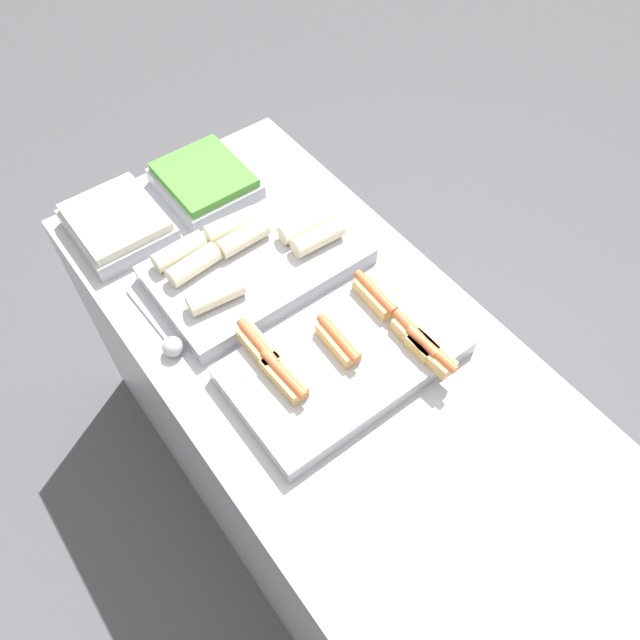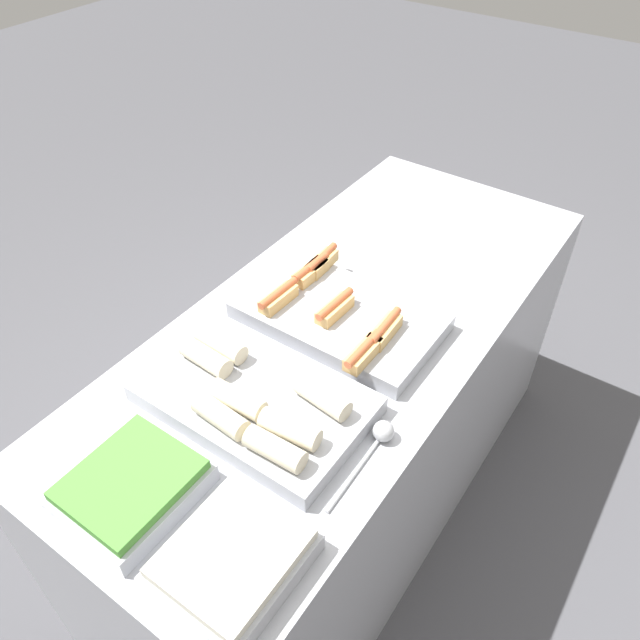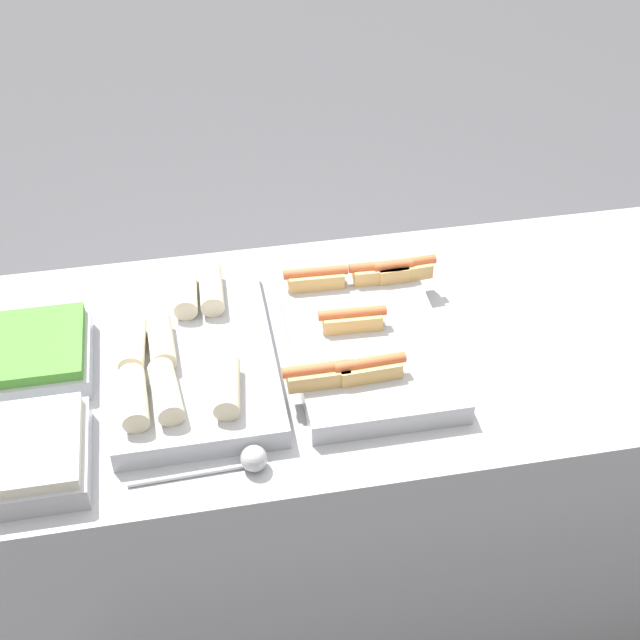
{
  "view_description": "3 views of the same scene",
  "coord_description": "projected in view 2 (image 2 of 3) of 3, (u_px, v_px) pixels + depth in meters",
  "views": [
    {
      "loc": [
        0.55,
        -0.51,
        2.17
      ],
      "look_at": [
        -0.13,
        0.0,
        0.98
      ],
      "focal_mm": 35.0,
      "sensor_mm": 36.0,
      "label": 1
    },
    {
      "loc": [
        -1.13,
        -0.7,
        2.06
      ],
      "look_at": [
        -0.13,
        0.0,
        0.98
      ],
      "focal_mm": 35.0,
      "sensor_mm": 36.0,
      "label": 2
    },
    {
      "loc": [
        -0.38,
        -1.4,
        2.2
      ],
      "look_at": [
        -0.13,
        0.0,
        0.98
      ],
      "focal_mm": 50.0,
      "sensor_mm": 36.0,
      "label": 3
    }
  ],
  "objects": [
    {
      "name": "tray_side_front",
      "position": [
        233.0,
        559.0,
        1.19
      ],
      "size": [
        0.27,
        0.24,
        0.07
      ],
      "color": "#A8AAB2",
      "rests_on": "counter"
    },
    {
      "name": "counter",
      "position": [
        342.0,
        418.0,
        2.06
      ],
      "size": [
        1.84,
        0.78,
        0.9
      ],
      "color": "#A8AAB2",
      "rests_on": "ground_plane"
    },
    {
      "name": "tray_side_back",
      "position": [
        132.0,
        487.0,
        1.31
      ],
      "size": [
        0.27,
        0.24,
        0.07
      ],
      "color": "#A8AAB2",
      "rests_on": "counter"
    },
    {
      "name": "serving_spoon_near",
      "position": [
        379.0,
        437.0,
        1.42
      ],
      "size": [
        0.26,
        0.05,
        0.05
      ],
      "color": "#B2B5BA",
      "rests_on": "counter"
    },
    {
      "name": "tray_hotdogs",
      "position": [
        338.0,
        314.0,
        1.73
      ],
      "size": [
        0.4,
        0.55,
        0.1
      ],
      "color": "#A8AAB2",
      "rests_on": "counter"
    },
    {
      "name": "ground_plane",
      "position": [
        339.0,
        494.0,
        2.36
      ],
      "size": [
        12.0,
        12.0,
        0.0
      ],
      "primitive_type": "plane",
      "color": "#4C4C51"
    },
    {
      "name": "tray_wraps",
      "position": [
        255.0,
        398.0,
        1.49
      ],
      "size": [
        0.34,
        0.54,
        0.1
      ],
      "color": "#A8AAB2",
      "rests_on": "counter"
    }
  ]
}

